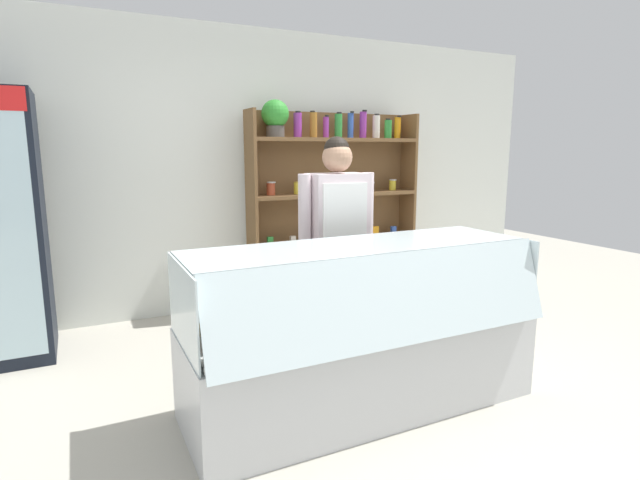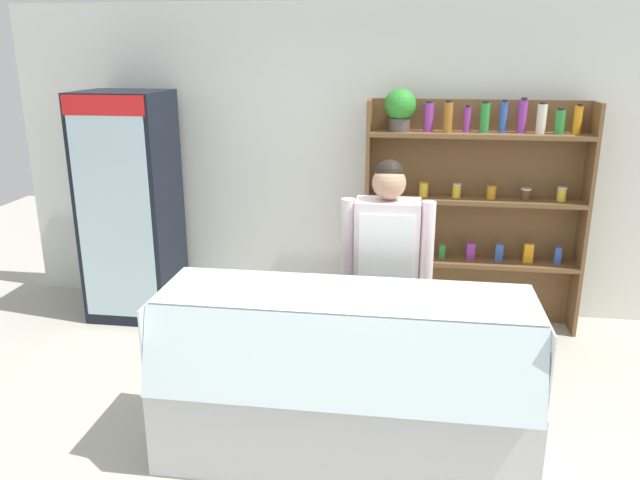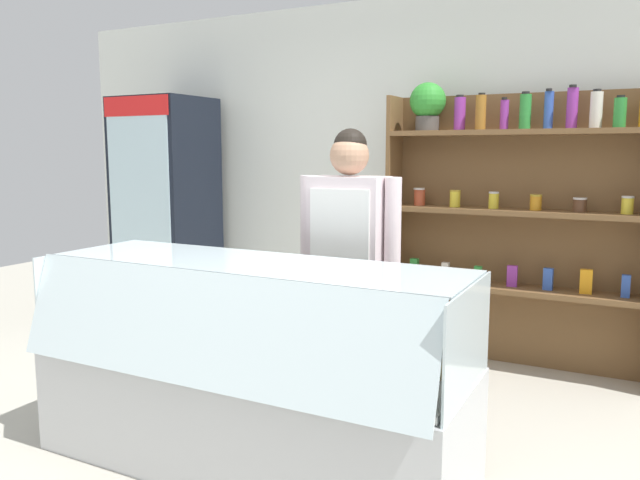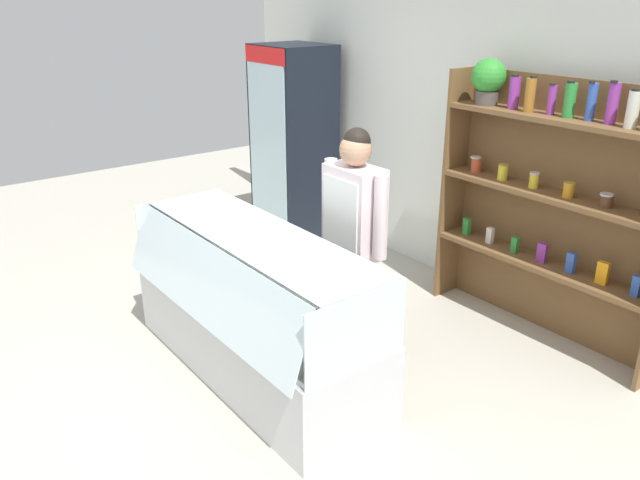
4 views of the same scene
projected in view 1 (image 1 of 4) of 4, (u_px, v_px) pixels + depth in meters
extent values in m
plane|color=#B7B2A3|center=(375.00, 397.00, 3.18)|extent=(12.00, 12.00, 0.00)
cube|color=silver|center=(254.00, 171.00, 4.95)|extent=(6.80, 0.10, 2.70)
cylinder|color=silver|center=(6.00, 322.00, 3.53)|extent=(0.05, 0.05, 0.21)
cylinder|color=#9E6623|center=(31.00, 322.00, 3.60)|extent=(0.06, 0.06, 0.17)
cylinder|color=red|center=(19.00, 249.00, 3.49)|extent=(0.06, 0.06, 0.19)
cylinder|color=silver|center=(11.00, 174.00, 3.40)|extent=(0.06, 0.06, 0.18)
cube|color=brown|center=(329.00, 208.00, 5.16)|extent=(1.80, 0.02, 1.92)
cube|color=brown|center=(252.00, 214.00, 4.66)|extent=(0.03, 0.28, 1.92)
cube|color=brown|center=(407.00, 205.00, 5.42)|extent=(0.03, 0.28, 1.92)
cube|color=brown|center=(335.00, 247.00, 5.11)|extent=(1.74, 0.28, 0.04)
cube|color=brown|center=(336.00, 194.00, 5.01)|extent=(1.74, 0.28, 0.04)
cube|color=brown|center=(336.00, 140.00, 4.92)|extent=(1.74, 0.28, 0.04)
cylinder|color=#4C4742|center=(275.00, 132.00, 4.63)|extent=(0.17, 0.17, 0.10)
sphere|color=#2E8E2D|center=(275.00, 114.00, 4.60)|extent=(0.26, 0.26, 0.26)
cylinder|color=purple|center=(298.00, 125.00, 4.72)|extent=(0.08, 0.08, 0.23)
cylinder|color=black|center=(298.00, 112.00, 4.69)|extent=(0.05, 0.05, 0.02)
cylinder|color=#9E6623|center=(313.00, 125.00, 4.76)|extent=(0.07, 0.07, 0.23)
cylinder|color=black|center=(313.00, 112.00, 4.76)|extent=(0.05, 0.05, 0.02)
cylinder|color=purple|center=(326.00, 127.00, 4.87)|extent=(0.06, 0.06, 0.20)
cylinder|color=black|center=(327.00, 116.00, 4.83)|extent=(0.04, 0.04, 0.02)
cylinder|color=#2D8C38|center=(338.00, 126.00, 4.92)|extent=(0.08, 0.08, 0.23)
cylinder|color=black|center=(339.00, 113.00, 4.88)|extent=(0.05, 0.05, 0.02)
cylinder|color=#3356B2|center=(351.00, 126.00, 4.99)|extent=(0.06, 0.06, 0.24)
cylinder|color=black|center=(352.00, 112.00, 4.94)|extent=(0.04, 0.04, 0.02)
cylinder|color=purple|center=(363.00, 125.00, 5.05)|extent=(0.07, 0.07, 0.26)
cylinder|color=black|center=(365.00, 111.00, 5.00)|extent=(0.05, 0.05, 0.02)
cylinder|color=silver|center=(376.00, 127.00, 5.10)|extent=(0.08, 0.08, 0.23)
cylinder|color=black|center=(377.00, 115.00, 5.07)|extent=(0.05, 0.05, 0.02)
cylinder|color=#2D8C38|center=(388.00, 129.00, 5.16)|extent=(0.08, 0.08, 0.19)
cylinder|color=black|center=(388.00, 119.00, 5.14)|extent=(0.05, 0.05, 0.02)
cylinder|color=orange|center=(397.00, 128.00, 5.24)|extent=(0.07, 0.07, 0.22)
cylinder|color=black|center=(399.00, 116.00, 5.20)|extent=(0.04, 0.04, 0.02)
cylinder|color=#BF4C2D|center=(271.00, 189.00, 4.71)|extent=(0.08, 0.08, 0.12)
cylinder|color=silver|center=(271.00, 182.00, 4.69)|extent=(0.08, 0.08, 0.01)
cylinder|color=yellow|center=(298.00, 189.00, 4.81)|extent=(0.07, 0.07, 0.11)
cylinder|color=gold|center=(297.00, 182.00, 4.81)|extent=(0.08, 0.08, 0.01)
cylinder|color=yellow|center=(322.00, 188.00, 4.94)|extent=(0.07, 0.07, 0.10)
cylinder|color=silver|center=(323.00, 182.00, 4.92)|extent=(0.07, 0.07, 0.01)
cylinder|color=orange|center=(347.00, 187.00, 5.06)|extent=(0.08, 0.08, 0.09)
cylinder|color=gold|center=(347.00, 182.00, 5.05)|extent=(0.08, 0.08, 0.01)
cylinder|color=brown|center=(370.00, 187.00, 5.18)|extent=(0.09, 0.09, 0.08)
cylinder|color=silver|center=(370.00, 182.00, 5.17)|extent=(0.09, 0.09, 0.01)
cylinder|color=yellow|center=(392.00, 185.00, 5.30)|extent=(0.07, 0.07, 0.10)
cylinder|color=silver|center=(393.00, 180.00, 5.29)|extent=(0.07, 0.07, 0.01)
cube|color=#2D8C38|center=(270.00, 244.00, 4.78)|extent=(0.06, 0.05, 0.14)
cube|color=silver|center=(293.00, 243.00, 4.89)|extent=(0.05, 0.04, 0.13)
cube|color=#2D8C38|center=(315.00, 241.00, 4.99)|extent=(0.05, 0.04, 0.12)
cube|color=purple|center=(335.00, 238.00, 5.09)|extent=(0.07, 0.04, 0.15)
cube|color=#3356B2|center=(355.00, 236.00, 5.19)|extent=(0.06, 0.04, 0.15)
cube|color=orange|center=(375.00, 234.00, 5.30)|extent=(0.08, 0.05, 0.16)
cube|color=#3356B2|center=(393.00, 233.00, 5.40)|extent=(0.05, 0.04, 0.15)
cube|color=silver|center=(361.00, 363.00, 3.04)|extent=(2.12, 0.74, 0.55)
cube|color=white|center=(362.00, 317.00, 2.99)|extent=(2.06, 0.68, 0.03)
cube|color=silver|center=(396.00, 299.00, 2.65)|extent=(2.08, 0.16, 0.47)
cube|color=silver|center=(359.00, 245.00, 2.96)|extent=(2.08, 0.58, 0.01)
cube|color=silver|center=(182.00, 308.00, 2.50)|extent=(0.01, 0.70, 0.45)
cube|color=silver|center=(494.00, 266.00, 3.41)|extent=(0.01, 0.70, 0.45)
cube|color=tan|center=(214.00, 329.00, 2.68)|extent=(0.16, 0.12, 0.04)
cube|color=white|center=(225.00, 343.00, 2.49)|extent=(0.05, 0.03, 0.02)
cube|color=tan|center=(258.00, 321.00, 2.79)|extent=(0.16, 0.14, 0.05)
cube|color=white|center=(272.00, 334.00, 2.60)|extent=(0.05, 0.03, 0.02)
cube|color=beige|center=(299.00, 315.00, 2.90)|extent=(0.16, 0.14, 0.06)
cube|color=white|center=(315.00, 327.00, 2.70)|extent=(0.05, 0.03, 0.02)
cube|color=beige|center=(337.00, 309.00, 3.01)|extent=(0.17, 0.12, 0.06)
cube|color=white|center=(355.00, 320.00, 2.81)|extent=(0.05, 0.03, 0.02)
cube|color=tan|center=(372.00, 303.00, 3.12)|extent=(0.16, 0.13, 0.05)
cube|color=white|center=(392.00, 314.00, 2.92)|extent=(0.05, 0.03, 0.02)
cube|color=beige|center=(405.00, 299.00, 3.23)|extent=(0.16, 0.13, 0.04)
cube|color=white|center=(426.00, 308.00, 3.03)|extent=(0.05, 0.03, 0.02)
cube|color=beige|center=(436.00, 294.00, 3.33)|extent=(0.17, 0.13, 0.05)
cube|color=white|center=(458.00, 302.00, 3.14)|extent=(0.05, 0.03, 0.02)
cube|color=tan|center=(464.00, 289.00, 3.44)|extent=(0.16, 0.13, 0.05)
cube|color=white|center=(488.00, 297.00, 3.25)|extent=(0.05, 0.03, 0.02)
cylinder|color=#A35B4C|center=(222.00, 332.00, 2.50)|extent=(0.17, 0.16, 0.15)
cylinder|color=tan|center=(264.00, 328.00, 2.59)|extent=(0.18, 0.12, 0.12)
cylinder|color=white|center=(442.00, 290.00, 3.12)|extent=(0.07, 0.07, 0.21)
cylinder|color=white|center=(455.00, 288.00, 3.17)|extent=(0.07, 0.07, 0.21)
cylinder|color=#4C4233|center=(325.00, 311.00, 3.69)|extent=(0.13, 0.13, 0.76)
cylinder|color=#4C4233|center=(347.00, 307.00, 3.77)|extent=(0.13, 0.13, 0.76)
cube|color=silver|center=(337.00, 217.00, 3.61)|extent=(0.41, 0.24, 0.63)
cube|color=white|center=(345.00, 266.00, 3.56)|extent=(0.35, 0.01, 1.18)
cylinder|color=silver|center=(305.00, 215.00, 3.49)|extent=(0.09, 0.09, 0.57)
cylinder|color=silver|center=(367.00, 211.00, 3.71)|extent=(0.09, 0.09, 0.57)
sphere|color=tan|center=(337.00, 157.00, 3.53)|extent=(0.22, 0.22, 0.22)
sphere|color=black|center=(337.00, 149.00, 3.53)|extent=(0.18, 0.18, 0.18)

